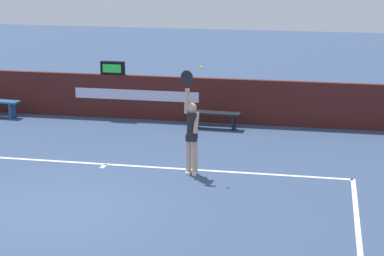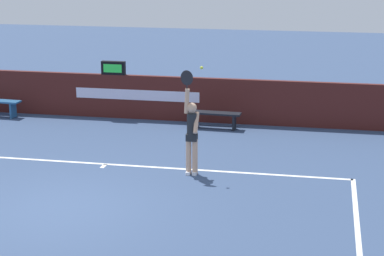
{
  "view_description": "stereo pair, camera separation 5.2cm",
  "coord_description": "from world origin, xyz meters",
  "px_view_note": "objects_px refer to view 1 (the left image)",
  "views": [
    {
      "loc": [
        5.03,
        -12.08,
        5.11
      ],
      "look_at": [
        2.22,
        2.35,
        1.15
      ],
      "focal_mm": 64.14,
      "sensor_mm": 36.0,
      "label": 1
    },
    {
      "loc": [
        5.09,
        -12.07,
        5.11
      ],
      "look_at": [
        2.22,
        2.35,
        1.15
      ],
      "focal_mm": 64.14,
      "sensor_mm": 36.0,
      "label": 2
    }
  ],
  "objects_px": {
    "courtside_bench_far": "(214,116)",
    "tennis_player": "(192,132)",
    "speed_display": "(113,68)",
    "tennis_ball": "(202,68)"
  },
  "relations": [
    {
      "from": "speed_display",
      "to": "courtside_bench_far",
      "type": "relative_size",
      "value": 0.48
    },
    {
      "from": "courtside_bench_far",
      "to": "tennis_player",
      "type": "bearing_deg",
      "value": -88.13
    },
    {
      "from": "speed_display",
      "to": "tennis_ball",
      "type": "relative_size",
      "value": 10.23
    },
    {
      "from": "tennis_ball",
      "to": "courtside_bench_far",
      "type": "relative_size",
      "value": 0.05
    },
    {
      "from": "speed_display",
      "to": "tennis_player",
      "type": "distance_m",
      "value": 5.83
    },
    {
      "from": "speed_display",
      "to": "courtside_bench_far",
      "type": "bearing_deg",
      "value": -12.29
    },
    {
      "from": "speed_display",
      "to": "tennis_ball",
      "type": "height_order",
      "value": "tennis_ball"
    },
    {
      "from": "speed_display",
      "to": "courtside_bench_far",
      "type": "xyz_separation_m",
      "value": [
        3.2,
        -0.7,
        -1.16
      ]
    },
    {
      "from": "tennis_player",
      "to": "courtside_bench_far",
      "type": "height_order",
      "value": "tennis_player"
    },
    {
      "from": "speed_display",
      "to": "courtside_bench_far",
      "type": "distance_m",
      "value": 3.48
    }
  ]
}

